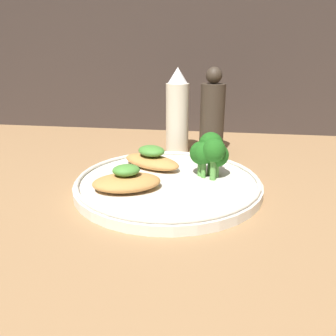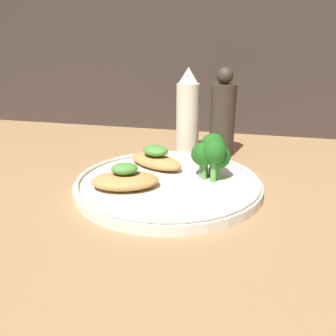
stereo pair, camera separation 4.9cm
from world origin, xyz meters
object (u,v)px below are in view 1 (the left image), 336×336
(plate, at_px, (168,183))
(broccoli_bunch, at_px, (209,152))
(pepper_grinder, at_px, (212,116))
(sauce_bottle, at_px, (177,113))

(plate, bearing_deg, broccoli_bunch, 23.46)
(plate, height_order, pepper_grinder, pepper_grinder)
(sauce_bottle, bearing_deg, broccoli_bunch, -67.79)
(sauce_bottle, bearing_deg, pepper_grinder, 0.00)
(plate, distance_m, broccoli_bunch, 0.08)
(plate, height_order, broccoli_bunch, broccoli_bunch)
(broccoli_bunch, distance_m, pepper_grinder, 0.18)
(plate, xyz_separation_m, sauce_bottle, (-0.01, 0.20, 0.07))
(pepper_grinder, bearing_deg, plate, -106.47)
(broccoli_bunch, xyz_separation_m, pepper_grinder, (-0.00, 0.17, 0.02))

